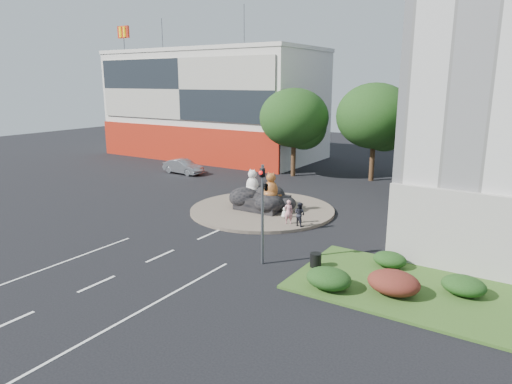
# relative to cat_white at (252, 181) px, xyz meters

# --- Properties ---
(ground) EXTENTS (120.00, 120.00, 0.00)m
(ground) POSITION_rel_cat_white_xyz_m (0.98, -10.25, -1.99)
(ground) COLOR black
(ground) RESTS_ON ground
(roundabout_island) EXTENTS (10.00, 10.00, 0.20)m
(roundabout_island) POSITION_rel_cat_white_xyz_m (0.98, -0.25, -1.89)
(roundabout_island) COLOR brown
(roundabout_island) RESTS_ON ground
(rock_plinth) EXTENTS (3.20, 2.60, 0.90)m
(rock_plinth) POSITION_rel_cat_white_xyz_m (0.98, -0.25, -1.34)
(rock_plinth) COLOR black
(rock_plinth) RESTS_ON roundabout_island
(shophouse_block) EXTENTS (25.20, 12.30, 17.40)m
(shophouse_block) POSITION_rel_cat_white_xyz_m (-17.03, 17.67, 4.20)
(shophouse_block) COLOR silver
(shophouse_block) RESTS_ON ground
(grass_verge) EXTENTS (10.00, 6.00, 0.12)m
(grass_verge) POSITION_rel_cat_white_xyz_m (12.98, -7.25, -1.93)
(grass_verge) COLOR #33551C
(grass_verge) RESTS_ON ground
(tree_left) EXTENTS (6.46, 6.46, 8.27)m
(tree_left) POSITION_rel_cat_white_xyz_m (-2.95, 11.82, 3.26)
(tree_left) COLOR #382314
(tree_left) RESTS_ON ground
(tree_mid) EXTENTS (6.84, 6.84, 8.76)m
(tree_mid) POSITION_rel_cat_white_xyz_m (4.05, 13.82, 3.57)
(tree_mid) COLOR #382314
(tree_mid) RESTS_ON ground
(tree_right) EXTENTS (5.70, 5.70, 7.30)m
(tree_right) POSITION_rel_cat_white_xyz_m (10.05, 9.82, 2.64)
(tree_right) COLOR #382314
(tree_right) RESTS_ON ground
(hedge_near_green) EXTENTS (2.00, 1.60, 0.90)m
(hedge_near_green) POSITION_rel_cat_white_xyz_m (9.98, -9.25, -1.42)
(hedge_near_green) COLOR #183611
(hedge_near_green) RESTS_ON grass_verge
(hedge_red) EXTENTS (2.20, 1.76, 0.99)m
(hedge_red) POSITION_rel_cat_white_xyz_m (12.48, -8.25, -1.37)
(hedge_red) COLOR #4F2115
(hedge_red) RESTS_ON grass_verge
(hedge_mid_green) EXTENTS (1.80, 1.44, 0.81)m
(hedge_mid_green) POSITION_rel_cat_white_xyz_m (14.98, -6.75, -1.46)
(hedge_mid_green) COLOR #183611
(hedge_mid_green) RESTS_ON grass_verge
(hedge_back_green) EXTENTS (1.60, 1.28, 0.72)m
(hedge_back_green) POSITION_rel_cat_white_xyz_m (11.48, -5.45, -1.51)
(hedge_back_green) COLOR #183611
(hedge_back_green) RESTS_ON grass_verge
(traffic_light) EXTENTS (0.44, 1.24, 5.00)m
(traffic_light) POSITION_rel_cat_white_xyz_m (6.07, -8.25, 1.63)
(traffic_light) COLOR #595B60
(traffic_light) RESTS_ON ground
(street_lamp) EXTENTS (2.34, 0.22, 8.06)m
(street_lamp) POSITION_rel_cat_white_xyz_m (13.79, -2.25, 2.56)
(street_lamp) COLOR #595B60
(street_lamp) RESTS_ON ground
(cat_white) EXTENTS (1.16, 1.04, 1.78)m
(cat_white) POSITION_rel_cat_white_xyz_m (0.00, 0.00, 0.00)
(cat_white) COLOR silver
(cat_white) RESTS_ON rock_plinth
(cat_tabby) EXTENTS (1.16, 1.01, 1.86)m
(cat_tabby) POSITION_rel_cat_white_xyz_m (1.87, -0.57, 0.04)
(cat_tabby) COLOR #B27625
(cat_tabby) RESTS_ON rock_plinth
(kitten_calico) EXTENTS (0.64, 0.62, 0.80)m
(kitten_calico) POSITION_rel_cat_white_xyz_m (-0.48, -1.02, -1.39)
(kitten_calico) COLOR white
(kitten_calico) RESTS_ON roundabout_island
(kitten_white) EXTENTS (0.48, 0.43, 0.72)m
(kitten_white) POSITION_rel_cat_white_xyz_m (3.36, -1.31, -1.43)
(kitten_white) COLOR silver
(kitten_white) RESTS_ON roundabout_island
(pedestrian_pink) EXTENTS (0.66, 0.59, 1.52)m
(pedestrian_pink) POSITION_rel_cat_white_xyz_m (4.18, -2.29, -1.03)
(pedestrian_pink) COLOR #D3898F
(pedestrian_pink) RESTS_ON roundabout_island
(pedestrian_dark) EXTENTS (0.85, 0.73, 1.49)m
(pedestrian_dark) POSITION_rel_cat_white_xyz_m (4.98, -2.34, -1.04)
(pedestrian_dark) COLOR #212129
(pedestrian_dark) RESTS_ON roundabout_island
(parked_car) EXTENTS (4.36, 1.72, 1.41)m
(parked_car) POSITION_rel_cat_white_xyz_m (-12.59, 6.86, -1.28)
(parked_car) COLOR #989B9F
(parked_car) RESTS_ON ground
(litter_bin) EXTENTS (0.73, 0.73, 0.67)m
(litter_bin) POSITION_rel_cat_white_xyz_m (8.48, -7.39, -1.53)
(litter_bin) COLOR black
(litter_bin) RESTS_ON grass_verge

